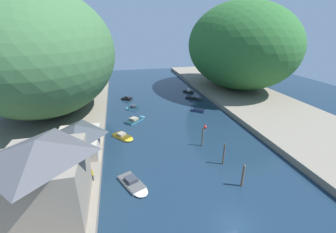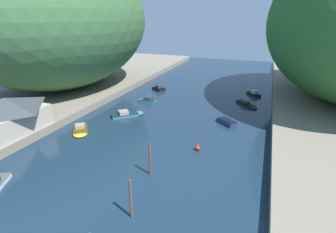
{
  "view_description": "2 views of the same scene",
  "coord_description": "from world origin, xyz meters",
  "px_view_note": "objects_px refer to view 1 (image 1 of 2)",
  "views": [
    {
      "loc": [
        -11.04,
        -16.11,
        20.2
      ],
      "look_at": [
        -1.52,
        25.94,
        2.59
      ],
      "focal_mm": 24.0,
      "sensor_mm": 36.0,
      "label": 1
    },
    {
      "loc": [
        12.78,
        -3.89,
        15.63
      ],
      "look_at": [
        1.65,
        25.35,
        3.34
      ],
      "focal_mm": 28.0,
      "sensor_mm": 36.0,
      "label": 2
    }
  ],
  "objects_px": {
    "boat_navy_launch": "(197,110)",
    "person_on_quay": "(78,184)",
    "waterfront_building": "(44,176)",
    "boat_far_right_bank": "(132,108)",
    "boat_white_cruiser": "(134,184)",
    "boat_open_rowboat": "(126,98)",
    "boat_small_dinghy": "(194,98)",
    "channel_buoy_near": "(205,127)",
    "boathouse_shed": "(77,137)",
    "boat_far_upstream": "(188,91)",
    "boat_red_skiff": "(136,119)",
    "boat_near_quay": "(124,137)",
    "person_by_boathouse": "(92,174)"
  },
  "relations": [
    {
      "from": "person_on_quay",
      "to": "boat_far_right_bank",
      "type": "bearing_deg",
      "value": -11.89
    },
    {
      "from": "boat_open_rowboat",
      "to": "boat_white_cruiser",
      "type": "bearing_deg",
      "value": -151.91
    },
    {
      "from": "boat_white_cruiser",
      "to": "boat_open_rowboat",
      "type": "bearing_deg",
      "value": -116.46
    },
    {
      "from": "boat_small_dinghy",
      "to": "boat_open_rowboat",
      "type": "distance_m",
      "value": 19.78
    },
    {
      "from": "boat_near_quay",
      "to": "boat_open_rowboat",
      "type": "bearing_deg",
      "value": -131.41
    },
    {
      "from": "waterfront_building",
      "to": "person_by_boathouse",
      "type": "xyz_separation_m",
      "value": [
        4.08,
        4.26,
        -3.48
      ]
    },
    {
      "from": "boathouse_shed",
      "to": "boat_far_right_bank",
      "type": "xyz_separation_m",
      "value": [
        10.2,
        21.04,
        -3.2
      ]
    },
    {
      "from": "boat_open_rowboat",
      "to": "channel_buoy_near",
      "type": "bearing_deg",
      "value": -117.57
    },
    {
      "from": "waterfront_building",
      "to": "boat_far_right_bank",
      "type": "relative_size",
      "value": 2.74
    },
    {
      "from": "boat_small_dinghy",
      "to": "boat_far_upstream",
      "type": "xyz_separation_m",
      "value": [
        0.44,
        7.46,
        0.09
      ]
    },
    {
      "from": "boat_red_skiff",
      "to": "channel_buoy_near",
      "type": "xyz_separation_m",
      "value": [
        13.88,
        -7.41,
        0.11
      ]
    },
    {
      "from": "boat_far_upstream",
      "to": "channel_buoy_near",
      "type": "bearing_deg",
      "value": -139.0
    },
    {
      "from": "boat_navy_launch",
      "to": "person_by_boathouse",
      "type": "relative_size",
      "value": 2.16
    },
    {
      "from": "boat_red_skiff",
      "to": "channel_buoy_near",
      "type": "height_order",
      "value": "channel_buoy_near"
    },
    {
      "from": "boat_red_skiff",
      "to": "boat_open_rowboat",
      "type": "relative_size",
      "value": 1.47
    },
    {
      "from": "channel_buoy_near",
      "to": "boat_far_right_bank",
      "type": "bearing_deg",
      "value": 132.26
    },
    {
      "from": "boat_red_skiff",
      "to": "boat_far_right_bank",
      "type": "xyz_separation_m",
      "value": [
        -0.19,
        8.06,
        0.03
      ]
    },
    {
      "from": "channel_buoy_near",
      "to": "boat_navy_launch",
      "type": "bearing_deg",
      "value": 79.92
    },
    {
      "from": "boat_navy_launch",
      "to": "channel_buoy_near",
      "type": "relative_size",
      "value": 3.73
    },
    {
      "from": "boat_red_skiff",
      "to": "boat_far_upstream",
      "type": "distance_m",
      "value": 26.88
    },
    {
      "from": "person_on_quay",
      "to": "boat_small_dinghy",
      "type": "bearing_deg",
      "value": -33.54
    },
    {
      "from": "channel_buoy_near",
      "to": "person_by_boathouse",
      "type": "distance_m",
      "value": 25.69
    },
    {
      "from": "waterfront_building",
      "to": "boat_near_quay",
      "type": "relative_size",
      "value": 1.96
    },
    {
      "from": "boat_far_upstream",
      "to": "boat_open_rowboat",
      "type": "xyz_separation_m",
      "value": [
        -19.8,
        -3.41,
        0.03
      ]
    },
    {
      "from": "boathouse_shed",
      "to": "boat_open_rowboat",
      "type": "relative_size",
      "value": 2.57
    },
    {
      "from": "boathouse_shed",
      "to": "person_by_boathouse",
      "type": "bearing_deg",
      "value": -71.41
    },
    {
      "from": "boat_navy_launch",
      "to": "person_by_boathouse",
      "type": "height_order",
      "value": "person_by_boathouse"
    },
    {
      "from": "boat_red_skiff",
      "to": "boat_far_right_bank",
      "type": "distance_m",
      "value": 8.07
    },
    {
      "from": "waterfront_building",
      "to": "person_on_quay",
      "type": "bearing_deg",
      "value": 44.0
    },
    {
      "from": "boathouse_shed",
      "to": "boat_near_quay",
      "type": "height_order",
      "value": "boathouse_shed"
    },
    {
      "from": "boat_red_skiff",
      "to": "person_on_quay",
      "type": "relative_size",
      "value": 3.17
    },
    {
      "from": "waterfront_building",
      "to": "boat_far_upstream",
      "type": "relative_size",
      "value": 2.51
    },
    {
      "from": "boat_small_dinghy",
      "to": "channel_buoy_near",
      "type": "bearing_deg",
      "value": 35.66
    },
    {
      "from": "boat_small_dinghy",
      "to": "boat_red_skiff",
      "type": "bearing_deg",
      "value": -8.51
    },
    {
      "from": "waterfront_building",
      "to": "boat_small_dinghy",
      "type": "relative_size",
      "value": 2.03
    },
    {
      "from": "waterfront_building",
      "to": "boat_red_skiff",
      "type": "height_order",
      "value": "waterfront_building"
    },
    {
      "from": "boat_white_cruiser",
      "to": "boat_open_rowboat",
      "type": "xyz_separation_m",
      "value": [
        1.0,
        38.69,
        0.07
      ]
    },
    {
      "from": "boat_white_cruiser",
      "to": "person_on_quay",
      "type": "height_order",
      "value": "person_on_quay"
    },
    {
      "from": "boat_far_upstream",
      "to": "channel_buoy_near",
      "type": "xyz_separation_m",
      "value": [
        -4.61,
        -26.92,
        0.03
      ]
    },
    {
      "from": "boat_small_dinghy",
      "to": "boat_red_skiff",
      "type": "distance_m",
      "value": 21.7
    },
    {
      "from": "person_by_boathouse",
      "to": "boat_far_right_bank",
      "type": "bearing_deg",
      "value": -32.84
    },
    {
      "from": "boat_white_cruiser",
      "to": "boat_far_right_bank",
      "type": "height_order",
      "value": "boat_far_right_bank"
    },
    {
      "from": "boat_far_right_bank",
      "to": "person_on_quay",
      "type": "distance_m",
      "value": 32.72
    },
    {
      "from": "channel_buoy_near",
      "to": "boat_small_dinghy",
      "type": "bearing_deg",
      "value": 77.92
    },
    {
      "from": "waterfront_building",
      "to": "person_by_boathouse",
      "type": "height_order",
      "value": "waterfront_building"
    },
    {
      "from": "boat_navy_launch",
      "to": "person_on_quay",
      "type": "relative_size",
      "value": 2.16
    },
    {
      "from": "boathouse_shed",
      "to": "boat_red_skiff",
      "type": "distance_m",
      "value": 16.93
    },
    {
      "from": "boat_small_dinghy",
      "to": "person_by_boathouse",
      "type": "xyz_separation_m",
      "value": [
        -25.55,
        -33.6,
        1.88
      ]
    },
    {
      "from": "boat_navy_launch",
      "to": "boat_far_upstream",
      "type": "bearing_deg",
      "value": 29.34
    },
    {
      "from": "boat_far_upstream",
      "to": "boat_far_right_bank",
      "type": "xyz_separation_m",
      "value": [
        -18.67,
        -11.45,
        -0.06
      ]
    }
  ]
}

